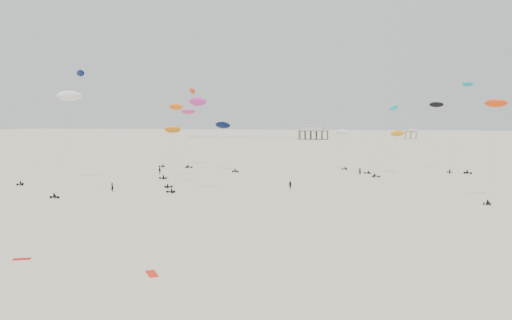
% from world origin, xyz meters
% --- Properties ---
extents(ground_plane, '(900.00, 900.00, 0.00)m').
position_xyz_m(ground_plane, '(0.00, 200.00, 0.00)').
color(ground_plane, beige).
extents(pavilion_main, '(21.00, 13.00, 9.80)m').
position_xyz_m(pavilion_main, '(-10.00, 350.00, 4.22)').
color(pavilion_main, brown).
rests_on(pavilion_main, ground).
extents(pavilion_small, '(9.00, 7.00, 8.00)m').
position_xyz_m(pavilion_small, '(60.00, 380.00, 3.49)').
color(pavilion_small, brown).
rests_on(pavilion_small, ground).
extents(pier_fence, '(80.20, 0.20, 1.50)m').
position_xyz_m(pier_fence, '(-62.00, 350.00, 0.77)').
color(pier_fence, black).
rests_on(pier_fence, ground).
extents(rig_0, '(3.58, 7.52, 18.58)m').
position_xyz_m(rig_0, '(-20.90, 98.81, 12.40)').
color(rig_0, black).
rests_on(rig_0, ground).
extents(rig_1, '(9.75, 5.49, 19.12)m').
position_xyz_m(rig_1, '(27.81, 133.43, 14.32)').
color(rig_1, black).
rests_on(rig_1, ground).
extents(rig_2, '(6.99, 5.35, 25.32)m').
position_xyz_m(rig_2, '(47.02, 139.26, 12.43)').
color(rig_2, black).
rests_on(rig_2, ground).
extents(rig_3, '(10.10, 16.49, 23.40)m').
position_xyz_m(rig_3, '(44.93, 145.98, 13.01)').
color(rig_3, black).
rests_on(rig_3, ground).
extents(rig_4, '(5.44, 8.96, 18.90)m').
position_xyz_m(rig_4, '(43.71, 90.41, 13.51)').
color(rig_4, black).
rests_on(rig_4, ground).
extents(rig_5, '(9.18, 8.25, 14.71)m').
position_xyz_m(rig_5, '(-17.98, 132.21, 11.19)').
color(rig_5, black).
rests_on(rig_5, ground).
extents(rig_6, '(8.99, 10.74, 14.10)m').
position_xyz_m(rig_6, '(28.47, 129.85, 8.07)').
color(rig_6, black).
rests_on(rig_6, ground).
extents(rig_7, '(5.10, 6.94, 12.06)m').
position_xyz_m(rig_7, '(15.30, 144.91, 9.42)').
color(rig_7, black).
rests_on(rig_7, ground).
extents(rig_8, '(8.94, 11.67, 19.40)m').
position_xyz_m(rig_8, '(-35.38, 145.89, 13.95)').
color(rig_8, black).
rests_on(rig_8, ground).
extents(rig_9, '(4.93, 8.40, 24.73)m').
position_xyz_m(rig_9, '(-35.46, 80.83, 13.71)').
color(rig_9, black).
rests_on(rig_9, ground).
extents(rig_10, '(4.46, 9.17, 13.55)m').
position_xyz_m(rig_10, '(-27.83, 114.54, 9.15)').
color(rig_10, black).
rests_on(rig_10, ground).
extents(rig_11, '(4.57, 11.49, 24.95)m').
position_xyz_m(rig_11, '(-31.72, 143.61, 18.62)').
color(rig_11, black).
rests_on(rig_11, ground).
extents(rig_12, '(9.07, 15.87, 23.44)m').
position_xyz_m(rig_12, '(-50.34, 103.22, 18.48)').
color(rig_12, black).
rests_on(rig_12, ground).
extents(rig_13, '(8.14, 5.23, 19.62)m').
position_xyz_m(rig_13, '(-13.74, 90.40, 14.99)').
color(rig_13, black).
rests_on(rig_13, ground).
extents(spectator_0, '(0.98, 0.88, 2.22)m').
position_xyz_m(spectator_0, '(-30.20, 87.38, 0.00)').
color(spectator_0, black).
rests_on(spectator_0, ground).
extents(spectator_1, '(1.11, 1.06, 2.00)m').
position_xyz_m(spectator_1, '(5.38, 98.59, 0.00)').
color(spectator_1, black).
rests_on(spectator_1, ground).
extents(spectator_2, '(1.49, 1.20, 2.22)m').
position_xyz_m(spectator_2, '(-32.98, 119.75, 0.00)').
color(spectator_2, black).
rests_on(spectator_2, ground).
extents(spectator_3, '(0.88, 0.69, 2.19)m').
position_xyz_m(spectator_3, '(20.36, 128.74, 0.00)').
color(spectator_3, black).
rests_on(spectator_3, ground).
extents(grounded_kite_a, '(1.98, 2.33, 0.08)m').
position_xyz_m(grounded_kite_a, '(-0.34, 37.46, 0.00)').
color(grounded_kite_a, red).
rests_on(grounded_kite_a, ground).
extents(grounded_kite_b, '(1.93, 1.33, 0.07)m').
position_xyz_m(grounded_kite_b, '(-16.10, 39.51, 0.00)').
color(grounded_kite_b, red).
rests_on(grounded_kite_b, ground).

